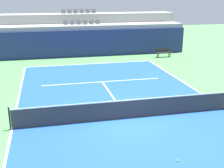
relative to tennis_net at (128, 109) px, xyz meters
name	(u,v)px	position (x,y,z in m)	size (l,w,h in m)	color
ground_plane	(127,118)	(0.00, 0.00, -0.51)	(80.00, 80.00, 0.00)	#4C8C4C
court_surface	(127,118)	(0.00, 0.00, -0.50)	(11.00, 24.00, 0.01)	#1E4C99
baseline_far	(90,64)	(0.00, 11.95, -0.50)	(11.00, 0.10, 0.00)	white
sideline_left	(12,129)	(-5.45, 0.00, -0.50)	(0.10, 24.00, 0.00)	white
service_line_far	(102,82)	(0.00, 6.40, -0.50)	(8.26, 0.10, 0.00)	white
centre_service_line	(113,97)	(0.00, 3.20, -0.50)	(0.10, 6.40, 0.00)	white
back_wall	(84,44)	(0.00, 15.18, 0.77)	(20.41, 0.30, 2.55)	navy
stands_tier_lower	(83,39)	(0.00, 16.53, 0.96)	(20.41, 2.40, 2.94)	#9E9E99
stands_tier_upper	(80,32)	(0.00, 18.93, 1.43)	(20.41, 2.40, 3.87)	#9E9E99
seating_row_lower	(82,23)	(0.00, 16.62, 2.55)	(3.64, 0.44, 0.44)	slate
seating_row_upper	(79,12)	(0.00, 19.02, 3.48)	(3.64, 0.44, 0.44)	slate
tennis_net	(128,109)	(0.00, 0.00, 0.00)	(11.08, 0.08, 1.07)	black
player_bench	(164,52)	(7.38, 13.30, 0.00)	(1.50, 0.40, 0.85)	#232328
tennis_ball_0	(178,161)	(0.75, -4.18, -0.47)	(0.07, 0.07, 0.07)	#CCE033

